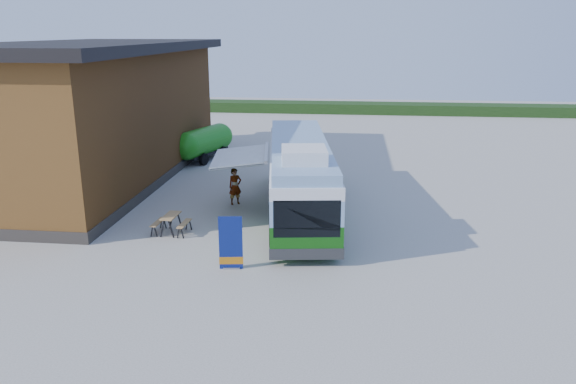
# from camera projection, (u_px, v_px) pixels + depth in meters

# --- Properties ---
(ground) EXTENTS (100.00, 100.00, 0.00)m
(ground) POSITION_uv_depth(u_px,v_px,m) (251.00, 252.00, 21.33)
(ground) COLOR #BCB7AD
(ground) RESTS_ON ground
(barn) EXTENTS (9.60, 21.20, 7.50)m
(barn) POSITION_uv_depth(u_px,v_px,m) (95.00, 115.00, 31.02)
(barn) COLOR brown
(barn) RESTS_ON ground
(hedge) EXTENTS (40.00, 3.00, 1.00)m
(hedge) POSITION_uv_depth(u_px,v_px,m) (395.00, 108.00, 56.59)
(hedge) COLOR #264419
(hedge) RESTS_ON ground
(bus) EXTENTS (4.34, 12.78, 3.85)m
(bus) POSITION_uv_depth(u_px,v_px,m) (299.00, 174.00, 25.29)
(bus) COLOR #1A6B11
(bus) RESTS_ON ground
(awning) EXTENTS (3.03, 4.32, 0.51)m
(awning) POSITION_uv_depth(u_px,v_px,m) (244.00, 151.00, 25.45)
(awning) COLOR white
(awning) RESTS_ON ground
(banner) EXTENTS (0.84, 0.26, 1.95)m
(banner) POSITION_uv_depth(u_px,v_px,m) (231.00, 248.00, 19.59)
(banner) COLOR navy
(banner) RESTS_ON ground
(picnic_table) EXTENTS (1.44, 1.29, 0.79)m
(picnic_table) POSITION_uv_depth(u_px,v_px,m) (171.00, 220.00, 23.10)
(picnic_table) COLOR tan
(picnic_table) RESTS_ON ground
(person_a) EXTENTS (0.78, 0.72, 1.78)m
(person_a) POSITION_uv_depth(u_px,v_px,m) (235.00, 186.00, 26.92)
(person_a) COLOR #999999
(person_a) RESTS_ON ground
(person_b) EXTENTS (0.94, 1.02, 1.68)m
(person_b) POSITION_uv_depth(u_px,v_px,m) (307.00, 164.00, 31.51)
(person_b) COLOR #999999
(person_b) RESTS_ON ground
(slurry_tanker) EXTENTS (2.91, 5.57, 2.14)m
(slurry_tanker) POSITION_uv_depth(u_px,v_px,m) (204.00, 142.00, 35.90)
(slurry_tanker) COLOR #21921A
(slurry_tanker) RESTS_ON ground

